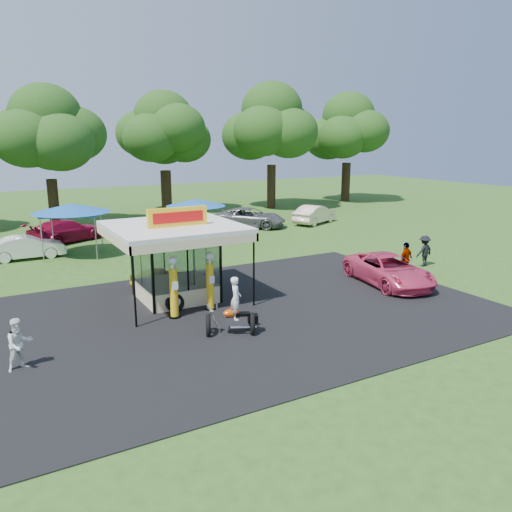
% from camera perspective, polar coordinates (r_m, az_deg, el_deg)
% --- Properties ---
extents(ground, '(120.00, 120.00, 0.00)m').
position_cam_1_polar(ground, '(19.22, 1.88, -8.09)').
color(ground, '#2C5119').
rests_on(ground, ground).
extents(asphalt_apron, '(20.00, 14.00, 0.04)m').
position_cam_1_polar(asphalt_apron, '(20.84, -0.98, -6.29)').
color(asphalt_apron, black).
rests_on(asphalt_apron, ground).
extents(gas_station_kiosk, '(5.40, 5.40, 4.18)m').
position_cam_1_polar(gas_station_kiosk, '(22.18, -9.24, -0.50)').
color(gas_station_kiosk, white).
rests_on(gas_station_kiosk, ground).
extents(gas_pump_left, '(0.47, 0.47, 2.54)m').
position_cam_1_polar(gas_pump_left, '(19.96, -9.39, -3.75)').
color(gas_pump_left, black).
rests_on(gas_pump_left, ground).
extents(gas_pump_right, '(0.46, 0.46, 2.49)m').
position_cam_1_polar(gas_pump_right, '(20.71, -5.28, -3.06)').
color(gas_pump_right, black).
rests_on(gas_pump_right, ground).
extents(motorcycle, '(1.99, 1.53, 2.27)m').
position_cam_1_polar(motorcycle, '(18.24, -2.54, -6.34)').
color(motorcycle, black).
rests_on(motorcycle, ground).
extents(spare_tires, '(0.98, 0.79, 0.79)m').
position_cam_1_polar(spare_tires, '(21.01, -9.29, -5.26)').
color(spare_tires, black).
rests_on(spare_tires, ground).
extents(a_frame_sign, '(0.56, 0.54, 0.97)m').
position_cam_1_polar(a_frame_sign, '(25.21, 16.62, -2.25)').
color(a_frame_sign, '#593819').
rests_on(a_frame_sign, ground).
extents(kiosk_car, '(2.82, 1.13, 0.96)m').
position_cam_1_polar(kiosk_car, '(24.53, -10.91, -2.37)').
color(kiosk_car, yellow).
rests_on(kiosk_car, ground).
extents(pink_sedan, '(3.30, 5.65, 1.48)m').
position_cam_1_polar(pink_sedan, '(25.23, 14.92, -1.54)').
color(pink_sedan, '#DB3B65').
rests_on(pink_sedan, ground).
extents(spectator_west, '(0.97, 0.85, 1.68)m').
position_cam_1_polar(spectator_west, '(17.18, -25.43, -9.10)').
color(spectator_west, white).
rests_on(spectator_west, ground).
extents(spectator_east_a, '(1.17, 0.74, 1.74)m').
position_cam_1_polar(spectator_east_a, '(29.43, 18.68, 0.56)').
color(spectator_east_a, black).
rests_on(spectator_east_a, ground).
extents(spectator_east_b, '(1.14, 0.68, 1.81)m').
position_cam_1_polar(spectator_east_b, '(26.91, 16.75, -0.38)').
color(spectator_east_b, gray).
rests_on(spectator_east_b, ground).
extents(bg_car_a, '(4.27, 1.57, 1.40)m').
position_cam_1_polar(bg_car_a, '(32.58, -24.71, 0.91)').
color(bg_car_a, white).
rests_on(bg_car_a, ground).
extents(bg_car_b, '(5.82, 4.52, 1.57)m').
position_cam_1_polar(bg_car_b, '(36.86, -20.88, 2.71)').
color(bg_car_b, maroon).
rests_on(bg_car_b, ground).
extents(bg_car_c, '(5.44, 4.27, 1.73)m').
position_cam_1_polar(bg_car_c, '(35.91, -8.09, 3.33)').
color(bg_car_c, silver).
rests_on(bg_car_c, ground).
extents(bg_car_d, '(5.94, 5.75, 1.57)m').
position_cam_1_polar(bg_car_d, '(40.20, -0.68, 4.41)').
color(bg_car_d, '#5E5E60').
rests_on(bg_car_d, ground).
extents(bg_car_e, '(5.01, 3.51, 1.57)m').
position_cam_1_polar(bg_car_e, '(42.34, 6.75, 4.76)').
color(bg_car_e, beige).
rests_on(bg_car_e, ground).
extents(tent_west, '(4.57, 4.57, 3.20)m').
position_cam_1_polar(tent_west, '(32.08, -20.37, 5.11)').
color(tent_west, gray).
rests_on(tent_west, ground).
extents(tent_east, '(4.14, 4.14, 2.89)m').
position_cam_1_polar(tent_east, '(35.13, -6.91, 6.03)').
color(tent_east, gray).
rests_on(tent_east, ground).
extents(oak_far_c, '(9.25, 9.25, 10.90)m').
position_cam_1_polar(oak_far_c, '(43.04, -22.71, 12.19)').
color(oak_far_c, black).
rests_on(oak_far_c, ground).
extents(oak_far_d, '(9.35, 9.35, 11.13)m').
position_cam_1_polar(oak_far_d, '(48.99, -10.46, 13.20)').
color(oak_far_d, black).
rests_on(oak_far_d, ground).
extents(oak_far_e, '(10.25, 10.25, 12.21)m').
position_cam_1_polar(oak_far_e, '(51.20, 1.81, 14.18)').
color(oak_far_e, black).
rests_on(oak_far_e, ground).
extents(oak_far_f, '(9.75, 9.75, 11.75)m').
position_cam_1_polar(oak_far_f, '(57.86, 10.44, 13.63)').
color(oak_far_f, black).
rests_on(oak_far_f, ground).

